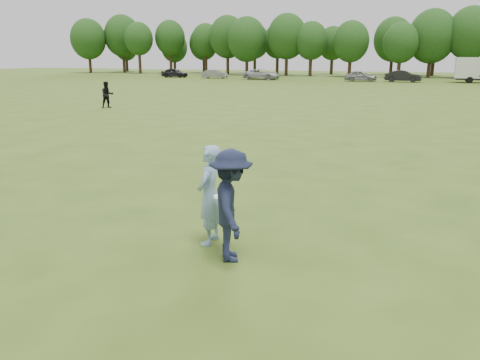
{
  "coord_description": "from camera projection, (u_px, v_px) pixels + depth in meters",
  "views": [
    {
      "loc": [
        2.41,
        -7.12,
        3.5
      ],
      "look_at": [
        -0.83,
        1.23,
        1.1
      ],
      "focal_mm": 35.0,
      "sensor_mm": 36.0,
      "label": 1
    }
  ],
  "objects": [
    {
      "name": "car_f",
      "position": [
        403.0,
        76.0,
        61.83
      ],
      "size": [
        4.7,
        1.92,
        1.52
      ],
      "primitive_type": "imported",
      "rotation": [
        0.0,
        0.0,
        1.5
      ],
      "color": "black",
      "rests_on": "ground"
    },
    {
      "name": "car_e",
      "position": [
        361.0,
        76.0,
        63.41
      ],
      "size": [
        4.3,
        1.83,
        1.45
      ],
      "primitive_type": "imported",
      "rotation": [
        0.0,
        0.0,
        1.6
      ],
      "color": "gray",
      "rests_on": "ground"
    },
    {
      "name": "treeline",
      "position": [
        432.0,
        37.0,
        74.81
      ],
      "size": [
        130.35,
        18.39,
        11.74
      ],
      "color": "#332114",
      "rests_on": "ground"
    },
    {
      "name": "player_far_a",
      "position": [
        107.0,
        95.0,
        31.63
      ],
      "size": [
        1.05,
        1.09,
        1.77
      ],
      "primitive_type": "imported",
      "rotation": [
        0.0,
        0.0,
        0.92
      ],
      "color": "black",
      "rests_on": "ground"
    },
    {
      "name": "ground",
      "position": [
        259.0,
        262.0,
        8.16
      ],
      "size": [
        200.0,
        200.0,
        0.0
      ],
      "primitive_type": "plane",
      "color": "#385217",
      "rests_on": "ground"
    },
    {
      "name": "defender",
      "position": [
        231.0,
        206.0,
        8.04
      ],
      "size": [
        1.22,
        1.47,
        1.98
      ],
      "primitive_type": "imported",
      "rotation": [
        0.0,
        0.0,
        2.03
      ],
      "color": "#181E35",
      "rests_on": "ground"
    },
    {
      "name": "thrower",
      "position": [
        210.0,
        195.0,
        8.77
      ],
      "size": [
        0.5,
        0.72,
        1.91
      ],
      "primitive_type": "imported",
      "rotation": [
        0.0,
        0.0,
        -1.5
      ],
      "color": "#81A3C8",
      "rests_on": "ground"
    },
    {
      "name": "car_c",
      "position": [
        262.0,
        74.0,
        68.13
      ],
      "size": [
        5.56,
        2.78,
        1.51
      ],
      "primitive_type": "imported",
      "rotation": [
        0.0,
        0.0,
        1.52
      ],
      "color": "#AFB0B4",
      "rests_on": "ground"
    },
    {
      "name": "car_a",
      "position": [
        175.0,
        73.0,
        74.64
      ],
      "size": [
        4.26,
        1.75,
        1.44
      ],
      "primitive_type": "imported",
      "rotation": [
        0.0,
        0.0,
        1.58
      ],
      "color": "black",
      "rests_on": "ground"
    },
    {
      "name": "disc_in_play",
      "position": [
        220.0,
        197.0,
        8.42
      ],
      "size": [
        0.33,
        0.33,
        0.06
      ],
      "color": "white",
      "rests_on": "ground"
    },
    {
      "name": "car_b",
      "position": [
        215.0,
        74.0,
        71.85
      ],
      "size": [
        4.14,
        1.86,
        1.32
      ],
      "primitive_type": "imported",
      "rotation": [
        0.0,
        0.0,
        1.69
      ],
      "color": "slate",
      "rests_on": "ground"
    }
  ]
}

